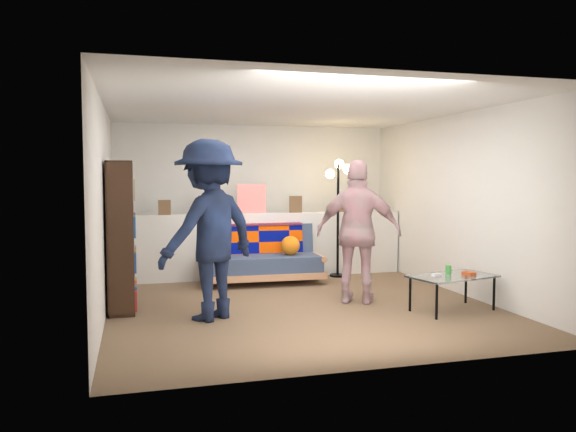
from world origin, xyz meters
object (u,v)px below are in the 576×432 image
object	(u,v)px
futon_sofa	(262,259)
bookshelf	(121,241)
coffee_table	(453,278)
floor_lamp	(339,194)
person_right	(359,232)
person_left	(209,230)

from	to	relation	value
futon_sofa	bookshelf	size ratio (longest dim) A/B	1.04
coffee_table	floor_lamp	xyz separation A→B (m)	(-0.49, 2.51, 0.91)
floor_lamp	person_right	world-z (taller)	floor_lamp
futon_sofa	person_left	size ratio (longest dim) A/B	0.92
coffee_table	person_right	xyz separation A→B (m)	(-0.90, 0.68, 0.50)
bookshelf	coffee_table	bearing A→B (deg)	-16.35
coffee_table	person_left	bearing A→B (deg)	172.38
futon_sofa	person_left	distance (m)	2.27
futon_sofa	coffee_table	distance (m)	2.89
futon_sofa	floor_lamp	world-z (taller)	floor_lamp
bookshelf	person_right	xyz separation A→B (m)	(2.81, -0.41, 0.07)
bookshelf	person_left	xyz separation A→B (m)	(0.94, -0.72, 0.17)
coffee_table	person_right	world-z (taller)	person_right
bookshelf	floor_lamp	xyz separation A→B (m)	(3.23, 1.41, 0.49)
bookshelf	floor_lamp	world-z (taller)	floor_lamp
floor_lamp	person_right	bearing A→B (deg)	-102.85
person_left	person_right	distance (m)	1.90
coffee_table	floor_lamp	world-z (taller)	floor_lamp
floor_lamp	person_right	distance (m)	1.92
floor_lamp	person_left	size ratio (longest dim) A/B	0.93
person_right	futon_sofa	bearing A→B (deg)	-33.93
bookshelf	person_right	bearing A→B (deg)	-8.39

